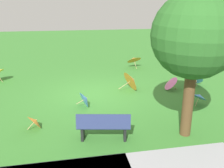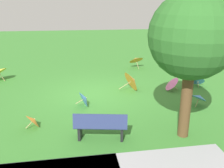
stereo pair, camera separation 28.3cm
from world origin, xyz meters
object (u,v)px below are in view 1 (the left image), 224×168
at_px(shade_tree, 195,36).
at_px(parasol_pink_1, 190,70).
at_px(parasol_blue_2, 85,99).
at_px(park_bench, 104,126).
at_px(parasol_blue_0, 196,80).
at_px(parasol_orange_3, 132,80).
at_px(parasol_blue_1, 199,96).
at_px(parasol_orange_0, 174,62).
at_px(parasol_orange_2, 35,121).
at_px(parasol_pink_0, 170,83).
at_px(parasol_orange_1, 134,59).

bearing_deg(shade_tree, parasol_pink_1, -114.29).
bearing_deg(parasol_blue_2, park_bench, 100.18).
distance_m(parasol_blue_0, parasol_orange_3, 3.22).
xyz_separation_m(parasol_blue_1, parasol_pink_1, (-1.29, -3.90, -0.11)).
relative_size(parasol_orange_0, parasol_orange_3, 0.74).
height_order(parasol_pink_1, parasol_orange_2, parasol_orange_2).
relative_size(parasol_pink_0, parasol_orange_0, 0.96).
xyz_separation_m(shade_tree, parasol_blue_1, (-1.42, -2.09, -2.70)).
distance_m(parasol_pink_1, parasol_blue_2, 6.70).
relative_size(parasol_pink_1, parasol_blue_2, 1.03).
xyz_separation_m(parasol_blue_1, parasol_orange_0, (-0.92, -5.26, -0.04)).
xyz_separation_m(shade_tree, parasol_orange_0, (-2.34, -7.35, -2.75)).
distance_m(parasol_pink_0, parasol_blue_0, 1.55).
xyz_separation_m(parasol_blue_0, parasol_blue_2, (5.36, 1.82, 0.05)).
bearing_deg(parasol_pink_1, parasol_blue_0, 77.28).
bearing_deg(parasol_orange_2, parasol_orange_3, -141.47).
distance_m(shade_tree, parasol_orange_1, 8.10).
height_order(parasol_pink_0, parasol_pink_1, parasol_pink_0).
distance_m(parasol_pink_0, parasol_orange_2, 6.28).
height_order(shade_tree, parasol_pink_1, shade_tree).
relative_size(parasol_blue_0, parasol_pink_1, 0.96).
bearing_deg(parasol_pink_0, shade_tree, 77.60).
height_order(parasol_pink_0, parasol_orange_1, parasol_orange_1).
height_order(parasol_pink_1, parasol_orange_0, parasol_orange_0).
relative_size(shade_tree, parasol_orange_0, 5.47).
bearing_deg(shade_tree, parasol_orange_1, -89.87).
relative_size(parasol_blue_0, parasol_blue_2, 0.99).
bearing_deg(parasol_blue_2, shade_tree, 140.15).
distance_m(shade_tree, parasol_orange_2, 5.59).
bearing_deg(parasol_orange_0, shade_tree, 72.32).
relative_size(shade_tree, parasol_orange_3, 4.05).
bearing_deg(parasol_blue_0, parasol_blue_2, 18.76).
bearing_deg(parasol_pink_1, shade_tree, 65.71).
xyz_separation_m(park_bench, parasol_blue_1, (-4.00, -2.08, -0.09)).
relative_size(shade_tree, parasol_pink_0, 5.72).
relative_size(parasol_blue_0, parasol_orange_1, 0.69).
bearing_deg(parasol_pink_0, parasol_pink_1, -131.29).
height_order(parasol_blue_0, parasol_orange_0, parasol_orange_0).
distance_m(parasol_pink_0, parasol_blue_1, 1.88).
relative_size(park_bench, parasol_pink_0, 2.17).
xyz_separation_m(parasol_blue_1, parasol_orange_2, (6.14, 1.08, -0.12)).
bearing_deg(parasol_blue_0, parasol_orange_1, -54.78).
height_order(parasol_blue_2, parasol_orange_2, parasol_blue_2).
bearing_deg(parasol_pink_1, parasol_pink_0, 48.71).
relative_size(parasol_blue_1, parasol_orange_3, 0.76).
distance_m(parasol_blue_1, parasol_pink_1, 4.11).
relative_size(parasol_blue_0, parasol_orange_3, 0.66).
bearing_deg(parasol_blue_2, parasol_blue_1, 174.37).
xyz_separation_m(park_bench, parasol_orange_2, (2.15, -0.99, -0.20)).
distance_m(parasol_pink_0, parasol_orange_1, 3.90).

